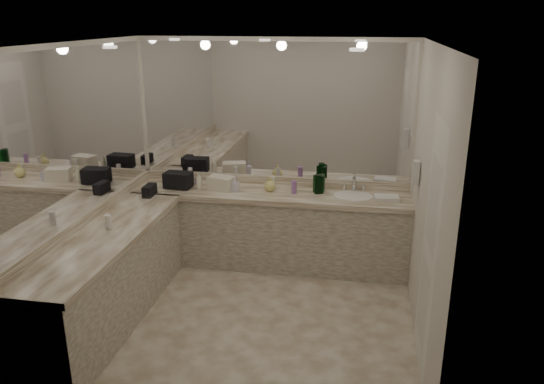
% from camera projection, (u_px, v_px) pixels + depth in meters
% --- Properties ---
extents(floor, '(3.20, 3.20, 0.00)m').
position_uv_depth(floor, '(248.00, 315.00, 5.24)').
color(floor, beige).
rests_on(floor, ground).
extents(ceiling, '(3.20, 3.20, 0.00)m').
position_uv_depth(ceiling, '(243.00, 43.00, 4.42)').
color(ceiling, white).
rests_on(ceiling, floor).
extents(wall_back, '(3.20, 0.02, 2.60)m').
position_uv_depth(wall_back, '(274.00, 152.00, 6.23)').
color(wall_back, beige).
rests_on(wall_back, floor).
extents(wall_left, '(0.02, 3.00, 2.60)m').
position_uv_depth(wall_left, '(84.00, 182.00, 5.09)').
color(wall_left, beige).
rests_on(wall_left, floor).
extents(wall_right, '(0.02, 3.00, 2.60)m').
position_uv_depth(wall_right, '(427.00, 201.00, 4.57)').
color(wall_right, beige).
rests_on(wall_right, floor).
extents(vanity_back_base, '(3.20, 0.60, 0.84)m').
position_uv_depth(vanity_back_base, '(270.00, 230.00, 6.23)').
color(vanity_back_base, beige).
rests_on(vanity_back_base, floor).
extents(vanity_back_top, '(3.20, 0.64, 0.06)m').
position_uv_depth(vanity_back_top, '(269.00, 194.00, 6.08)').
color(vanity_back_top, silver).
rests_on(vanity_back_top, vanity_back_base).
extents(vanity_left_base, '(0.60, 2.40, 0.84)m').
position_uv_depth(vanity_left_base, '(107.00, 281.00, 5.04)').
color(vanity_left_base, beige).
rests_on(vanity_left_base, floor).
extents(vanity_left_top, '(0.64, 2.42, 0.06)m').
position_uv_depth(vanity_left_top, '(103.00, 237.00, 4.90)').
color(vanity_left_top, silver).
rests_on(vanity_left_top, vanity_left_base).
extents(backsplash_back, '(3.20, 0.04, 0.10)m').
position_uv_depth(backsplash_back, '(274.00, 180.00, 6.32)').
color(backsplash_back, silver).
rests_on(backsplash_back, vanity_back_top).
extents(backsplash_left, '(0.04, 3.00, 0.10)m').
position_uv_depth(backsplash_left, '(90.00, 216.00, 5.20)').
color(backsplash_left, silver).
rests_on(backsplash_left, vanity_left_top).
extents(mirror_back, '(3.12, 0.01, 1.55)m').
position_uv_depth(mirror_back, '(274.00, 111.00, 6.07)').
color(mirror_back, white).
rests_on(mirror_back, wall_back).
extents(mirror_left, '(0.01, 2.92, 1.55)m').
position_uv_depth(mirror_left, '(79.00, 133.00, 4.94)').
color(mirror_left, white).
rests_on(mirror_left, wall_left).
extents(sink, '(0.44, 0.44, 0.03)m').
position_uv_depth(sink, '(353.00, 197.00, 5.92)').
color(sink, white).
rests_on(sink, vanity_back_top).
extents(faucet, '(0.24, 0.16, 0.14)m').
position_uv_depth(faucet, '(354.00, 185.00, 6.09)').
color(faucet, silver).
rests_on(faucet, vanity_back_top).
extents(wall_phone, '(0.06, 0.10, 0.24)m').
position_uv_depth(wall_phone, '(416.00, 173.00, 5.21)').
color(wall_phone, white).
rests_on(wall_phone, wall_right).
extents(door, '(0.02, 0.82, 2.10)m').
position_uv_depth(door, '(429.00, 251.00, 4.18)').
color(door, white).
rests_on(door, wall_right).
extents(black_toiletry_bag, '(0.32, 0.22, 0.18)m').
position_uv_depth(black_toiletry_bag, '(178.00, 181.00, 6.18)').
color(black_toiletry_bag, black).
rests_on(black_toiletry_bag, vanity_back_top).
extents(black_bag_spill, '(0.11, 0.23, 0.12)m').
position_uv_depth(black_bag_spill, '(149.00, 190.00, 5.93)').
color(black_bag_spill, black).
rests_on(black_bag_spill, vanity_left_top).
extents(cream_cosmetic_case, '(0.33, 0.24, 0.17)m').
position_uv_depth(cream_cosmetic_case, '(221.00, 183.00, 6.12)').
color(cream_cosmetic_case, silver).
rests_on(cream_cosmetic_case, vanity_back_top).
extents(hand_towel, '(0.28, 0.20, 0.04)m').
position_uv_depth(hand_towel, '(387.00, 198.00, 5.80)').
color(hand_towel, white).
rests_on(hand_towel, vanity_back_top).
extents(lotion_left, '(0.06, 0.06, 0.14)m').
position_uv_depth(lotion_left, '(108.00, 222.00, 4.99)').
color(lotion_left, white).
rests_on(lotion_left, vanity_left_top).
extents(soap_bottle_a, '(0.08, 0.08, 0.19)m').
position_uv_depth(soap_bottle_a, '(199.00, 181.00, 6.16)').
color(soap_bottle_a, white).
rests_on(soap_bottle_a, vanity_back_top).
extents(soap_bottle_b, '(0.08, 0.08, 0.17)m').
position_uv_depth(soap_bottle_b, '(235.00, 184.00, 6.06)').
color(soap_bottle_b, silver).
rests_on(soap_bottle_b, vanity_back_top).
extents(soap_bottle_c, '(0.16, 0.16, 0.17)m').
position_uv_depth(soap_bottle_c, '(270.00, 184.00, 6.08)').
color(soap_bottle_c, '#DDD67C').
rests_on(soap_bottle_c, vanity_back_top).
extents(green_bottle_0, '(0.07, 0.07, 0.20)m').
position_uv_depth(green_bottle_0, '(322.00, 183.00, 6.06)').
color(green_bottle_0, '#0B4E17').
rests_on(green_bottle_0, vanity_back_top).
extents(green_bottle_1, '(0.07, 0.07, 0.22)m').
position_uv_depth(green_bottle_1, '(317.00, 184.00, 5.98)').
color(green_bottle_1, '#0B4E17').
rests_on(green_bottle_1, vanity_back_top).
extents(green_bottle_2, '(0.06, 0.06, 0.21)m').
position_uv_depth(green_bottle_2, '(321.00, 185.00, 5.99)').
color(green_bottle_2, '#0B4E17').
rests_on(green_bottle_2, vanity_back_top).
extents(green_bottle_3, '(0.06, 0.06, 0.20)m').
position_uv_depth(green_bottle_3, '(316.00, 184.00, 6.04)').
color(green_bottle_3, '#0B4E17').
rests_on(green_bottle_3, vanity_back_top).
extents(amenity_bottle_0, '(0.06, 0.06, 0.15)m').
position_uv_depth(amenity_bottle_0, '(294.00, 187.00, 6.00)').
color(amenity_bottle_0, '#9966B2').
rests_on(amenity_bottle_0, vanity_back_top).
extents(amenity_bottle_1, '(0.05, 0.05, 0.15)m').
position_uv_depth(amenity_bottle_1, '(273.00, 183.00, 6.13)').
color(amenity_bottle_1, white).
rests_on(amenity_bottle_1, vanity_back_top).
extents(amenity_bottle_2, '(0.05, 0.05, 0.06)m').
position_uv_depth(amenity_bottle_2, '(197.00, 181.00, 6.36)').
color(amenity_bottle_2, '#9966B2').
rests_on(amenity_bottle_2, vanity_back_top).
extents(amenity_bottle_3, '(0.06, 0.06, 0.10)m').
position_uv_depth(amenity_bottle_3, '(180.00, 180.00, 6.34)').
color(amenity_bottle_3, white).
rests_on(amenity_bottle_3, vanity_back_top).
extents(amenity_bottle_4, '(0.04, 0.04, 0.14)m').
position_uv_depth(amenity_bottle_4, '(228.00, 181.00, 6.23)').
color(amenity_bottle_4, white).
rests_on(amenity_bottle_4, vanity_back_top).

